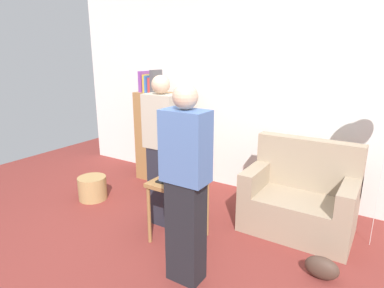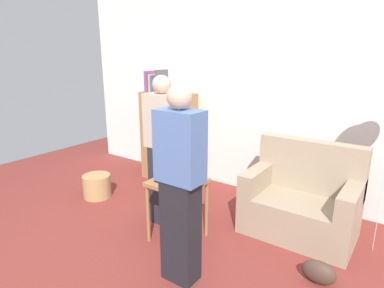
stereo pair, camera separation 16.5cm
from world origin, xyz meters
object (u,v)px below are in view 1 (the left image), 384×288
Objects in this scene: person_holding_cake at (186,187)px; handbag at (322,268)px; couch at (300,199)px; person_blowing_candles at (162,151)px; bookshelf at (163,136)px; side_table at (178,190)px; wicker_basket at (93,188)px; birthday_cake at (178,176)px.

handbag is (0.97, 0.60, -0.73)m from person_holding_cake.
person_blowing_candles is at bearing -152.79° from couch.
bookshelf is 2.54× the size of side_table.
handbag is (1.36, 0.14, -0.44)m from side_table.
handbag is at bearing -0.71° from wicker_basket.
person_blowing_candles is 4.53× the size of wicker_basket.
person_holding_cake is (0.73, -0.65, 0.00)m from person_blowing_candles.
bookshelf reaches higher than couch.
bookshelf is at bearing 132.51° from birthday_cake.
wicker_basket is (-2.46, -0.68, -0.19)m from couch.
person_blowing_candles is at bearing -41.85° from person_holding_cake.
wicker_basket is at bearing -109.72° from bookshelf.
couch reaches higher than wicker_basket.
side_table is 0.15m from birthday_cake.
side_table reaches higher than handbag.
couch is at bearing 41.37° from side_table.
couch is 1.73× the size of side_table.
person_blowing_candles reaches higher than handbag.
couch is 2.56m from wicker_basket.
birthday_cake is (1.11, -1.21, 0.01)m from bookshelf.
side_table reaches higher than wicker_basket.
person_holding_cake is at bearing -28.28° from person_blowing_candles.
birthday_cake is 1.59m from wicker_basket.
handbag is at bearing -61.32° from couch.
handbag is at bearing 11.91° from person_blowing_candles.
person_holding_cake is at bearing -147.97° from handbag.
person_blowing_candles is at bearing -52.81° from bookshelf.
side_table is (1.11, -1.21, -0.14)m from bookshelf.
side_table is at bearing -15.68° from person_blowing_candles.
person_holding_cake is (-0.57, -1.32, 0.49)m from couch.
birthday_cake is at bearing -174.20° from handbag.
birthday_cake is 0.20× the size of person_holding_cake.
bookshelf is 2.26m from person_holding_cake.
couch is 0.67× the size of person_holding_cake.
couch is 0.85m from handbag.
handbag is (0.39, -0.72, -0.24)m from couch.
couch is at bearing 41.37° from birthday_cake.
person_holding_cake is 1.36m from handbag.
wicker_basket is (-1.88, 0.64, -0.68)m from person_holding_cake.
person_blowing_candles is 0.98m from person_holding_cake.
couch is 1.31m from side_table.
handbag is (1.70, -0.05, -0.73)m from person_blowing_candles.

